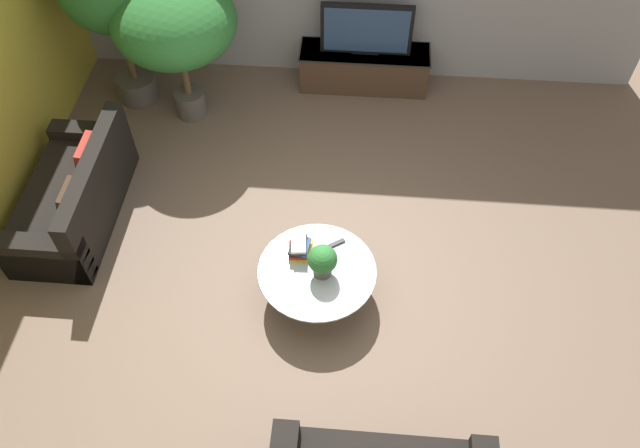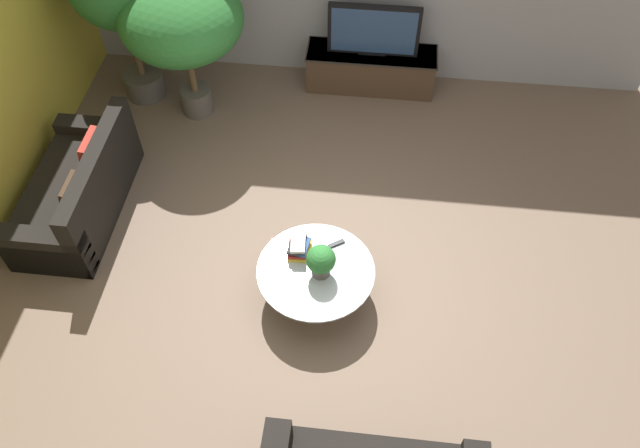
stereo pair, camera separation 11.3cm
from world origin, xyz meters
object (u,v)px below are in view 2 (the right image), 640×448
(media_console, at_px, (371,69))
(television, at_px, (374,30))
(couch_by_wall, at_px, (79,191))
(potted_plant_tabletop, at_px, (321,261))
(potted_palm_corner, at_px, (181,21))
(coffee_table, at_px, (316,277))

(media_console, distance_m, television, 0.55)
(couch_by_wall, xyz_separation_m, potted_plant_tabletop, (2.60, -0.81, 0.30))
(potted_palm_corner, relative_size, potted_plant_tabletop, 4.96)
(media_console, relative_size, potted_plant_tabletop, 4.59)
(television, height_order, couch_by_wall, television)
(television, distance_m, potted_palm_corner, 2.21)
(couch_by_wall, relative_size, potted_palm_corner, 1.01)
(media_console, bearing_deg, television, -90.00)
(coffee_table, xyz_separation_m, couch_by_wall, (-2.55, 0.78, 0.01))
(potted_plant_tabletop, bearing_deg, couch_by_wall, 162.78)
(couch_by_wall, distance_m, potted_plant_tabletop, 2.74)
(potted_palm_corner, bearing_deg, potted_plant_tabletop, -54.43)
(television, bearing_deg, potted_plant_tabletop, -94.85)
(media_console, distance_m, coffee_table, 3.19)
(coffee_table, bearing_deg, potted_palm_corner, 125.11)
(media_console, distance_m, couch_by_wall, 3.74)
(coffee_table, bearing_deg, potted_plant_tabletop, -27.78)
(television, bearing_deg, coffee_table, -95.74)
(coffee_table, xyz_separation_m, potted_plant_tabletop, (0.05, -0.03, 0.31))
(media_console, xyz_separation_m, couch_by_wall, (-2.87, -2.39, 0.03))
(television, relative_size, potted_plant_tabletop, 3.12)
(media_console, distance_m, potted_palm_corner, 2.38)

